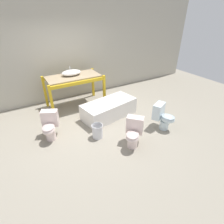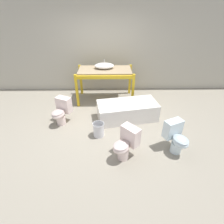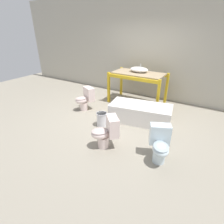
{
  "view_description": "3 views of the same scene",
  "coord_description": "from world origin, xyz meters",
  "px_view_note": "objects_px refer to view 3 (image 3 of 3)",
  "views": [
    {
      "loc": [
        -1.39,
        -3.59,
        2.61
      ],
      "look_at": [
        0.35,
        -0.61,
        0.6
      ],
      "focal_mm": 28.0,
      "sensor_mm": 36.0,
      "label": 1
    },
    {
      "loc": [
        0.23,
        -3.7,
        2.64
      ],
      "look_at": [
        0.28,
        -0.64,
        0.69
      ],
      "focal_mm": 28.0,
      "sensor_mm": 36.0,
      "label": 2
    },
    {
      "loc": [
        2.16,
        -3.65,
        2.2
      ],
      "look_at": [
        0.29,
        -0.58,
        0.45
      ],
      "focal_mm": 28.0,
      "sensor_mm": 36.0,
      "label": 3
    }
  ],
  "objects_px": {
    "bathtub_main": "(140,112)",
    "toilet_near": "(160,144)",
    "sink_basin": "(139,70)",
    "toilet_extra": "(106,132)",
    "toilet_far": "(85,98)",
    "bucket_white": "(102,119)"
  },
  "relations": [
    {
      "from": "toilet_extra",
      "to": "toilet_far",
      "type": "bearing_deg",
      "value": -171.87
    },
    {
      "from": "bathtub_main",
      "to": "bucket_white",
      "type": "distance_m",
      "value": 1.0
    },
    {
      "from": "toilet_near",
      "to": "bucket_white",
      "type": "bearing_deg",
      "value": 138.83
    },
    {
      "from": "bathtub_main",
      "to": "toilet_near",
      "type": "distance_m",
      "value": 1.47
    },
    {
      "from": "bathtub_main",
      "to": "toilet_near",
      "type": "height_order",
      "value": "toilet_near"
    },
    {
      "from": "toilet_extra",
      "to": "bucket_white",
      "type": "bearing_deg",
      "value": 177.18
    },
    {
      "from": "toilet_near",
      "to": "toilet_extra",
      "type": "bearing_deg",
      "value": 164.98
    },
    {
      "from": "toilet_far",
      "to": "sink_basin",
      "type": "bearing_deg",
      "value": 77.17
    },
    {
      "from": "sink_basin",
      "to": "bathtub_main",
      "type": "distance_m",
      "value": 1.53
    },
    {
      "from": "bathtub_main",
      "to": "toilet_extra",
      "type": "xyz_separation_m",
      "value": [
        -0.15,
        -1.35,
        0.08
      ]
    },
    {
      "from": "toilet_near",
      "to": "bucket_white",
      "type": "relative_size",
      "value": 1.93
    },
    {
      "from": "sink_basin",
      "to": "toilet_near",
      "type": "relative_size",
      "value": 0.87
    },
    {
      "from": "sink_basin",
      "to": "toilet_far",
      "type": "xyz_separation_m",
      "value": [
        -1.05,
        -1.33,
        -0.7
      ]
    },
    {
      "from": "sink_basin",
      "to": "toilet_extra",
      "type": "xyz_separation_m",
      "value": [
        0.45,
        -2.51,
        -0.7
      ]
    },
    {
      "from": "sink_basin",
      "to": "bucket_white",
      "type": "bearing_deg",
      "value": -93.41
    },
    {
      "from": "sink_basin",
      "to": "bucket_white",
      "type": "distance_m",
      "value": 2.06
    },
    {
      "from": "toilet_near",
      "to": "toilet_far",
      "type": "xyz_separation_m",
      "value": [
        -2.52,
        1.02,
        0.0
      ]
    },
    {
      "from": "toilet_near",
      "to": "bucket_white",
      "type": "distance_m",
      "value": 1.66
    },
    {
      "from": "toilet_extra",
      "to": "sink_basin",
      "type": "bearing_deg",
      "value": 146.53
    },
    {
      "from": "sink_basin",
      "to": "toilet_extra",
      "type": "relative_size",
      "value": 0.87
    },
    {
      "from": "sink_basin",
      "to": "toilet_extra",
      "type": "height_order",
      "value": "sink_basin"
    },
    {
      "from": "toilet_far",
      "to": "toilet_near",
      "type": "bearing_deg",
      "value": 3.54
    }
  ]
}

